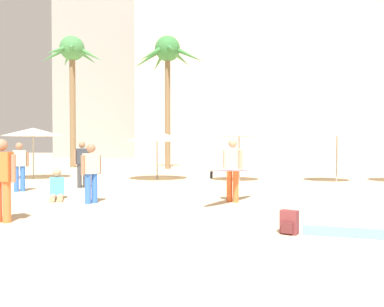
% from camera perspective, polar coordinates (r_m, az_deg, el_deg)
% --- Properties ---
extents(ground, '(120.00, 120.00, 0.00)m').
position_cam_1_polar(ground, '(6.26, -7.42, -13.36)').
color(ground, beige).
extents(hotel_pink, '(24.58, 9.55, 14.01)m').
position_cam_1_polar(hotel_pink, '(37.60, 12.26, 9.64)').
color(hotel_pink, beige).
rests_on(hotel_pink, ground).
extents(hotel_tower_gray, '(16.22, 9.92, 29.88)m').
position_cam_1_polar(hotel_tower_gray, '(50.74, -8.78, 16.63)').
color(hotel_tower_gray, gray).
rests_on(hotel_tower_gray, ground).
extents(palm_tree_far_left, '(4.43, 4.43, 8.99)m').
position_cam_1_polar(palm_tree_far_left, '(28.37, -17.31, 13.08)').
color(palm_tree_far_left, brown).
rests_on(palm_tree_far_left, ground).
extents(palm_tree_left, '(4.93, 4.97, 8.52)m').
position_cam_1_polar(palm_tree_left, '(25.46, -3.67, 13.82)').
color(palm_tree_left, brown).
rests_on(palm_tree_left, ground).
extents(cafe_umbrella_0, '(2.74, 2.74, 2.34)m').
position_cam_1_polar(cafe_umbrella_0, '(19.12, -22.43, 2.96)').
color(cafe_umbrella_0, gray).
rests_on(cafe_umbrella_0, ground).
extents(cafe_umbrella_1, '(2.77, 2.77, 2.19)m').
position_cam_1_polar(cafe_umbrella_1, '(17.28, -5.19, 2.58)').
color(cafe_umbrella_1, gray).
rests_on(cafe_umbrella_1, ground).
extents(cafe_umbrella_3, '(2.03, 2.03, 2.38)m').
position_cam_1_polar(cafe_umbrella_3, '(17.26, 20.64, 3.16)').
color(cafe_umbrella_3, gray).
rests_on(cafe_umbrella_3, ground).
extents(cafe_umbrella_4, '(2.19, 2.19, 2.36)m').
position_cam_1_polar(cafe_umbrella_4, '(16.63, 6.98, 3.27)').
color(cafe_umbrella_4, gray).
rests_on(cafe_umbrella_4, ground).
extents(beach_towel, '(1.97, 1.09, 0.01)m').
position_cam_1_polar(beach_towel, '(7.62, 23.16, -10.73)').
color(beach_towel, '#6684E0').
rests_on(beach_towel, ground).
extents(backpack, '(0.35, 0.32, 0.42)m').
position_cam_1_polar(backpack, '(7.14, 14.16, -9.87)').
color(backpack, brown).
rests_on(backpack, ground).
extents(person_far_right, '(0.71, 0.96, 0.89)m').
position_cam_1_polar(person_far_right, '(11.79, -19.35, -4.93)').
color(person_far_right, tan).
rests_on(person_far_right, ground).
extents(person_mid_center, '(1.51, 2.57, 1.73)m').
position_cam_1_polar(person_mid_center, '(10.50, 6.00, -2.23)').
color(person_mid_center, orange).
rests_on(person_mid_center, ground).
extents(person_far_left, '(0.57, 0.39, 1.69)m').
position_cam_1_polar(person_far_left, '(14.61, -15.92, -1.26)').
color(person_far_left, '#3D3D42').
rests_on(person_far_left, ground).
extents(person_mid_left, '(0.55, 0.42, 1.65)m').
position_cam_1_polar(person_mid_left, '(14.15, -24.16, -1.52)').
color(person_mid_left, blue).
rests_on(person_mid_left, ground).
extents(person_mid_right, '(0.60, 0.24, 1.70)m').
position_cam_1_polar(person_mid_right, '(8.71, -26.29, -3.11)').
color(person_mid_right, orange).
rests_on(person_mid_right, ground).
extents(person_near_right, '(0.43, 0.54, 1.61)m').
position_cam_1_polar(person_near_right, '(10.67, -14.69, -2.50)').
color(person_near_right, blue).
rests_on(person_near_right, ground).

